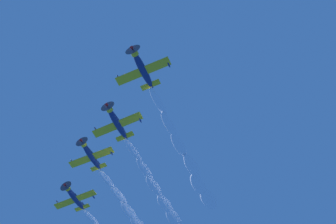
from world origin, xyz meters
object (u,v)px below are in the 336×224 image
airplane_left_wingman (117,122)px  airplane_right_wingman (91,155)px  airplane_lead (142,68)px  airplane_slot_tail (74,197)px

airplane_left_wingman → airplane_right_wingman: 12.20m
airplane_lead → airplane_right_wingman: 24.08m
airplane_left_wingman → airplane_right_wingman: bearing=-80.4°
airplane_lead → airplane_slot_tail: size_ratio=1.00×
airplane_lead → airplane_right_wingman: airplane_right_wingman is taller
airplane_lead → airplane_right_wingman: (2.74, -23.90, 1.20)m
airplane_left_wingman → airplane_slot_tail: 23.75m
airplane_right_wingman → airplane_slot_tail: bearing=-88.3°
airplane_right_wingman → airplane_slot_tail: size_ratio=1.00×
airplane_right_wingman → airplane_slot_tail: airplane_right_wingman is taller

